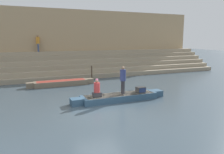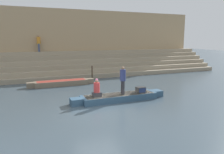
{
  "view_description": "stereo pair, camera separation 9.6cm",
  "coord_description": "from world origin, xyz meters",
  "px_view_note": "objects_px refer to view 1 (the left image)",
  "views": [
    {
      "loc": [
        -3.65,
        -10.6,
        3.83
      ],
      "look_at": [
        1.91,
        2.78,
        1.3
      ],
      "focal_mm": 35.0,
      "sensor_mm": 36.0,
      "label": 1
    },
    {
      "loc": [
        -3.56,
        -10.63,
        3.83
      ],
      "look_at": [
        1.91,
        2.78,
        1.3
      ],
      "focal_mm": 35.0,
      "sensor_mm": 36.0,
      "label": 2
    }
  ],
  "objects_px": {
    "person_rowing": "(97,89)",
    "tv_set": "(141,90)",
    "rowboat_main": "(119,97)",
    "mooring_post": "(92,73)",
    "moored_boat_shore": "(61,83)",
    "person_standing": "(123,78)",
    "person_on_steps": "(38,42)"
  },
  "relations": [
    {
      "from": "person_rowing",
      "to": "tv_set",
      "type": "distance_m",
      "value": 2.95
    },
    {
      "from": "rowboat_main",
      "to": "mooring_post",
      "type": "xyz_separation_m",
      "value": [
        0.43,
        7.16,
        0.47
      ]
    },
    {
      "from": "rowboat_main",
      "to": "moored_boat_shore",
      "type": "height_order",
      "value": "moored_boat_shore"
    },
    {
      "from": "mooring_post",
      "to": "tv_set",
      "type": "bearing_deg",
      "value": -81.94
    },
    {
      "from": "person_rowing",
      "to": "mooring_post",
      "type": "relative_size",
      "value": 0.8
    },
    {
      "from": "person_standing",
      "to": "moored_boat_shore",
      "type": "xyz_separation_m",
      "value": [
        -2.86,
        5.9,
        -1.18
      ]
    },
    {
      "from": "person_rowing",
      "to": "rowboat_main",
      "type": "bearing_deg",
      "value": 7.03
    },
    {
      "from": "rowboat_main",
      "to": "mooring_post",
      "type": "relative_size",
      "value": 4.49
    },
    {
      "from": "moored_boat_shore",
      "to": "mooring_post",
      "type": "distance_m",
      "value": 3.35
    },
    {
      "from": "rowboat_main",
      "to": "person_standing",
      "type": "distance_m",
      "value": 1.21
    },
    {
      "from": "person_on_steps",
      "to": "moored_boat_shore",
      "type": "bearing_deg",
      "value": 6.9
    },
    {
      "from": "rowboat_main",
      "to": "person_standing",
      "type": "height_order",
      "value": "person_standing"
    },
    {
      "from": "rowboat_main",
      "to": "tv_set",
      "type": "height_order",
      "value": "tv_set"
    },
    {
      "from": "moored_boat_shore",
      "to": "mooring_post",
      "type": "bearing_deg",
      "value": 20.4
    },
    {
      "from": "rowboat_main",
      "to": "moored_boat_shore",
      "type": "xyz_separation_m",
      "value": [
        -2.63,
        5.87,
        0.01
      ]
    },
    {
      "from": "rowboat_main",
      "to": "person_rowing",
      "type": "height_order",
      "value": "person_rowing"
    },
    {
      "from": "rowboat_main",
      "to": "tv_set",
      "type": "relative_size",
      "value": 11.4
    },
    {
      "from": "person_on_steps",
      "to": "tv_set",
      "type": "bearing_deg",
      "value": 19.17
    },
    {
      "from": "rowboat_main",
      "to": "person_on_steps",
      "type": "xyz_separation_m",
      "value": [
        -3.87,
        11.83,
        3.29
      ]
    },
    {
      "from": "person_on_steps",
      "to": "rowboat_main",
      "type": "bearing_deg",
      "value": 13.27
    },
    {
      "from": "moored_boat_shore",
      "to": "mooring_post",
      "type": "relative_size",
      "value": 3.98
    },
    {
      "from": "rowboat_main",
      "to": "tv_set",
      "type": "xyz_separation_m",
      "value": [
        1.46,
        -0.14,
        0.37
      ]
    },
    {
      "from": "moored_boat_shore",
      "to": "person_standing",
      "type": "bearing_deg",
      "value": -66.63
    },
    {
      "from": "person_standing",
      "to": "tv_set",
      "type": "distance_m",
      "value": 1.48
    },
    {
      "from": "person_on_steps",
      "to": "person_standing",
      "type": "bearing_deg",
      "value": 14.23
    },
    {
      "from": "mooring_post",
      "to": "moored_boat_shore",
      "type": "bearing_deg",
      "value": -157.08
    },
    {
      "from": "person_rowing",
      "to": "person_on_steps",
      "type": "xyz_separation_m",
      "value": [
        -2.4,
        11.82,
        2.67
      ]
    },
    {
      "from": "tv_set",
      "to": "moored_boat_shore",
      "type": "relative_size",
      "value": 0.1
    },
    {
      "from": "person_standing",
      "to": "person_rowing",
      "type": "bearing_deg",
      "value": 179.92
    },
    {
      "from": "person_standing",
      "to": "person_rowing",
      "type": "distance_m",
      "value": 1.8
    },
    {
      "from": "rowboat_main",
      "to": "person_rowing",
      "type": "bearing_deg",
      "value": 176.07
    },
    {
      "from": "moored_boat_shore",
      "to": "tv_set",
      "type": "bearing_deg",
      "value": -58.25
    }
  ]
}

